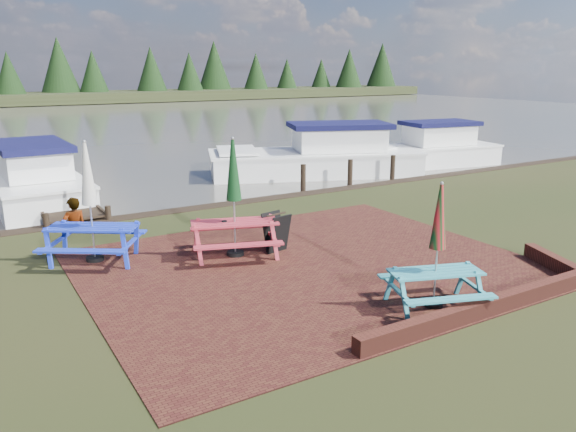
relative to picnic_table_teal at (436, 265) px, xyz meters
The scene contains 14 objects.
ground 2.17m from the picnic_table_teal, 112.27° to the left, with size 120.00×120.00×0.00m, color black.
paving 3.08m from the picnic_table_teal, 104.96° to the left, with size 9.00×7.50×0.02m, color #391512.
brick_wall 1.61m from the picnic_table_teal, 21.28° to the right, with size 6.21×1.79×0.30m.
water 38.89m from the picnic_table_teal, 91.13° to the left, with size 120.00×60.00×0.02m, color #49463E.
far_treeline 67.93m from the picnic_table_teal, 90.65° to the left, with size 120.00×10.00×8.10m.
picnic_table_teal is the anchor object (origin of this frame).
picnic_table_red 4.65m from the picnic_table_teal, 112.66° to the left, with size 2.34×2.20×2.63m.
picnic_table_blue 7.19m from the picnic_table_teal, 129.49° to the left, with size 2.48×2.42×2.61m.
chalkboard 4.19m from the picnic_table_teal, 101.69° to the left, with size 0.59×0.63×0.89m.
jetty 13.85m from the picnic_table_teal, 107.98° to the left, with size 1.76×9.08×1.00m.
boat_jetty 14.30m from the picnic_table_teal, 109.68° to the left, with size 2.82×7.63×2.19m.
boat_near 13.71m from the picnic_table_teal, 64.42° to the left, with size 9.03×5.82×2.31m.
boat_far 16.26m from the picnic_table_teal, 46.23° to the left, with size 7.20×3.52×2.15m.
person 9.38m from the picnic_table_teal, 118.58° to the left, with size 0.63×0.42×1.74m, color gray.
Camera 1 is at (-6.13, -8.42, 4.09)m, focal length 35.00 mm.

